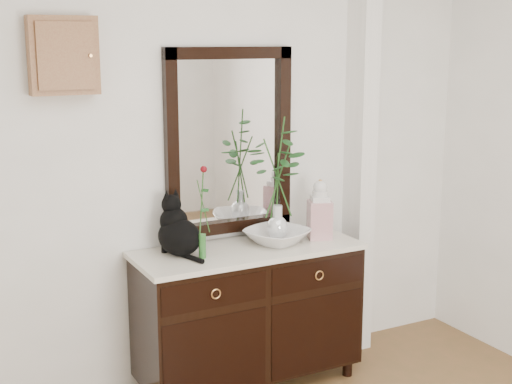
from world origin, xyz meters
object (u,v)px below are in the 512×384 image
cat (179,225)px  ginger_jar (320,209)px  sideboard (248,309)px  lotus_bowl (277,236)px

cat → ginger_jar: (0.88, -0.08, 0.01)m
sideboard → ginger_jar: (0.48, -0.01, 0.56)m
cat → ginger_jar: bearing=-21.6°
ginger_jar → cat: bearing=175.0°
cat → sideboard: bearing=-25.5°
sideboard → cat: size_ratio=3.87×
cat → ginger_jar: size_ratio=0.94×
sideboard → ginger_jar: size_ratio=3.63×
ginger_jar → lotus_bowl: bearing=176.9°
sideboard → lotus_bowl: bearing=0.3°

